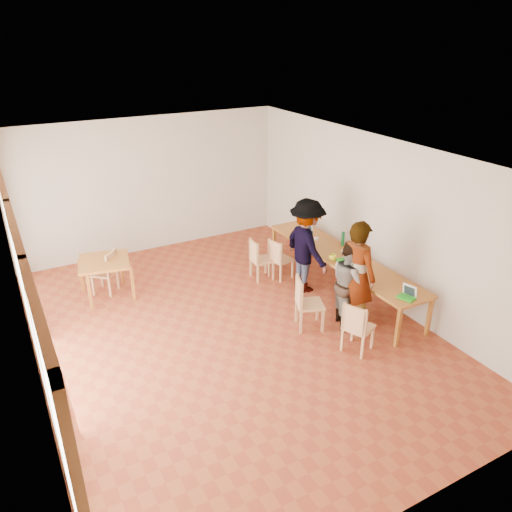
% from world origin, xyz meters
% --- Properties ---
extents(ground, '(8.00, 8.00, 0.00)m').
position_xyz_m(ground, '(0.00, 0.00, 0.00)').
color(ground, '#9C4625').
rests_on(ground, ground).
extents(wall_back, '(6.00, 0.10, 3.00)m').
position_xyz_m(wall_back, '(0.00, 4.00, 1.50)').
color(wall_back, beige).
rests_on(wall_back, ground).
extents(wall_front, '(6.00, 0.10, 3.00)m').
position_xyz_m(wall_front, '(0.00, -4.00, 1.50)').
color(wall_front, beige).
rests_on(wall_front, ground).
extents(wall_right, '(0.10, 8.00, 3.00)m').
position_xyz_m(wall_right, '(3.00, 0.00, 1.50)').
color(wall_right, beige).
rests_on(wall_right, ground).
extents(window_wall, '(0.10, 8.00, 3.00)m').
position_xyz_m(window_wall, '(-2.96, 0.00, 1.50)').
color(window_wall, white).
rests_on(window_wall, ground).
extents(ceiling, '(6.00, 8.00, 0.04)m').
position_xyz_m(ceiling, '(0.00, 0.00, 3.02)').
color(ceiling, white).
rests_on(ceiling, wall_back).
extents(communal_table, '(0.80, 4.00, 0.75)m').
position_xyz_m(communal_table, '(2.50, 0.26, 0.70)').
color(communal_table, '#B47728').
rests_on(communal_table, ground).
extents(side_table, '(0.90, 0.90, 0.75)m').
position_xyz_m(side_table, '(-1.52, 2.22, 0.67)').
color(side_table, '#B47728').
rests_on(side_table, ground).
extents(chair_near, '(0.54, 0.54, 0.47)m').
position_xyz_m(chair_near, '(1.46, -1.48, 0.54)').
color(chair_near, tan).
rests_on(chair_near, ground).
extents(chair_mid, '(0.56, 0.56, 0.50)m').
position_xyz_m(chair_mid, '(1.16, -0.49, 0.57)').
color(chair_mid, tan).
rests_on(chair_mid, ground).
extents(chair_far, '(0.42, 0.42, 0.45)m').
position_xyz_m(chair_far, '(1.34, 1.46, 0.52)').
color(chair_far, tan).
rests_on(chair_far, ground).
extents(chair_empty, '(0.48, 0.48, 0.45)m').
position_xyz_m(chair_empty, '(1.70, 1.28, 0.52)').
color(chair_empty, tan).
rests_on(chair_empty, ground).
extents(chair_spare, '(0.56, 0.56, 0.46)m').
position_xyz_m(chair_spare, '(-1.44, 2.33, 0.53)').
color(chair_spare, tan).
rests_on(chair_spare, ground).
extents(person_near, '(0.60, 0.78, 1.93)m').
position_xyz_m(person_near, '(1.94, -0.84, 0.96)').
color(person_near, gray).
rests_on(person_near, ground).
extents(person_mid, '(0.81, 0.91, 1.53)m').
position_xyz_m(person_mid, '(1.91, -0.72, 0.77)').
color(person_mid, gray).
rests_on(person_mid, ground).
extents(person_far, '(0.69, 1.19, 1.84)m').
position_xyz_m(person_far, '(1.95, 0.66, 0.92)').
color(person_far, gray).
rests_on(person_far, ground).
extents(laptop_near, '(0.28, 0.30, 0.22)m').
position_xyz_m(laptop_near, '(2.44, -1.52, 0.81)').
color(laptop_near, green).
rests_on(laptop_near, communal_table).
extents(laptop_mid, '(0.21, 0.24, 0.19)m').
position_xyz_m(laptop_mid, '(2.40, 0.06, 0.80)').
color(laptop_mid, green).
rests_on(laptop_mid, communal_table).
extents(laptop_far, '(0.30, 0.31, 0.21)m').
position_xyz_m(laptop_far, '(2.53, 1.51, 0.81)').
color(laptop_far, green).
rests_on(laptop_far, communal_table).
extents(yellow_mug, '(0.17, 0.17, 0.11)m').
position_xyz_m(yellow_mug, '(2.22, 0.19, 0.80)').
color(yellow_mug, yellow).
rests_on(yellow_mug, communal_table).
extents(green_bottle, '(0.07, 0.07, 0.28)m').
position_xyz_m(green_bottle, '(2.82, 0.66, 0.89)').
color(green_bottle, '#137035').
rests_on(green_bottle, communal_table).
extents(clear_glass, '(0.07, 0.07, 0.09)m').
position_xyz_m(clear_glass, '(2.47, 1.30, 0.80)').
color(clear_glass, silver).
rests_on(clear_glass, communal_table).
extents(condiment_cup, '(0.08, 0.08, 0.06)m').
position_xyz_m(condiment_cup, '(2.51, 1.12, 0.78)').
color(condiment_cup, white).
rests_on(condiment_cup, communal_table).
extents(pink_phone, '(0.05, 0.10, 0.01)m').
position_xyz_m(pink_phone, '(2.48, 1.36, 0.76)').
color(pink_phone, '#EC405E').
rests_on(pink_phone, communal_table).
extents(black_pouch, '(0.16, 0.26, 0.09)m').
position_xyz_m(black_pouch, '(2.51, 1.49, 0.80)').
color(black_pouch, black).
rests_on(black_pouch, communal_table).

